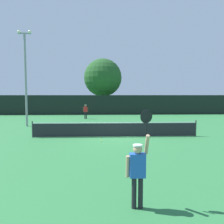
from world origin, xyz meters
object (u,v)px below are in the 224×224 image
player_serving (138,166)px  player_receiving (86,110)px  parked_car_mid (163,106)px  large_tree (103,78)px  tennis_ball (102,141)px  parked_car_near (119,106)px  light_pole (26,72)px

player_serving → player_receiving: player_serving is taller
player_receiving → parked_car_mid: bearing=-134.8°
player_serving → large_tree: large_tree is taller
tennis_ball → parked_car_near: parked_car_near is taller
player_serving → tennis_ball: size_ratio=35.62×
player_serving → parked_car_mid: size_ratio=0.55×
light_pole → player_receiving: bearing=51.7°
large_tree → light_pole: bearing=-114.5°
player_receiving → parked_car_near: (4.84, 13.83, -0.20)m
tennis_ball → light_pole: (-6.56, 6.71, 4.65)m
parked_car_near → parked_car_mid: size_ratio=0.96×
light_pole → parked_car_near: (9.53, 19.77, -3.91)m
player_receiving → large_tree: bearing=-102.9°
light_pole → player_serving: bearing=-63.1°
tennis_ball → large_tree: large_tree is taller
light_pole → parked_car_near: bearing=64.3°
light_pole → parked_car_near: light_pole is taller
player_serving → light_pole: (-7.47, 14.70, 3.64)m
player_receiving → parked_car_near: bearing=-109.3°
large_tree → parked_car_mid: (10.29, 3.61, -4.54)m
parked_car_mid → light_pole: bearing=-125.3°
tennis_ball → player_receiving: bearing=98.4°
large_tree → parked_car_near: (2.83, 5.06, -4.54)m
player_serving → player_receiving: bearing=97.7°
tennis_ball → parked_car_mid: (10.43, 25.04, 0.74)m
player_serving → light_pole: light_pole is taller
player_receiving → light_pole: (-4.69, -5.95, 3.71)m
player_serving → player_receiving: (-2.78, 20.64, -0.07)m
player_serving → parked_car_mid: player_serving is taller
tennis_ball → parked_car_mid: 27.14m
player_receiving → parked_car_mid: size_ratio=0.36×
player_serving → light_pole: bearing=116.9°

